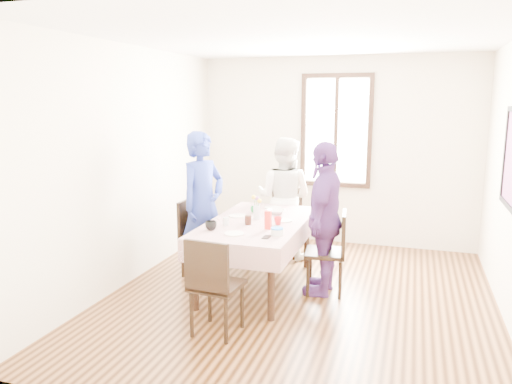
% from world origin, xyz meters
% --- Properties ---
extents(ground, '(4.50, 4.50, 0.00)m').
position_xyz_m(ground, '(0.00, 0.00, 0.00)').
color(ground, black).
rests_on(ground, ground).
extents(back_wall, '(4.00, 0.00, 4.00)m').
position_xyz_m(back_wall, '(0.00, 2.25, 1.35)').
color(back_wall, beige).
rests_on(back_wall, ground).
extents(window_frame, '(1.02, 0.06, 1.62)m').
position_xyz_m(window_frame, '(0.00, 2.23, 1.65)').
color(window_frame, black).
rests_on(window_frame, back_wall).
extents(window_pane, '(0.90, 0.02, 1.50)m').
position_xyz_m(window_pane, '(0.00, 2.24, 1.65)').
color(window_pane, white).
rests_on(window_pane, back_wall).
extents(dining_table, '(0.91, 1.74, 0.75)m').
position_xyz_m(dining_table, '(-0.54, 0.19, 0.38)').
color(dining_table, black).
rests_on(dining_table, ground).
extents(tablecloth, '(1.03, 1.86, 0.01)m').
position_xyz_m(tablecloth, '(-0.54, 0.19, 0.76)').
color(tablecloth, '#540C15').
rests_on(tablecloth, dining_table).
extents(chair_left, '(0.43, 0.43, 0.91)m').
position_xyz_m(chair_left, '(-1.30, 0.35, 0.46)').
color(chair_left, black).
rests_on(chair_left, ground).
extents(chair_right, '(0.47, 0.47, 0.91)m').
position_xyz_m(chair_right, '(0.22, 0.24, 0.46)').
color(chair_right, black).
rests_on(chair_right, ground).
extents(chair_far, '(0.44, 0.44, 0.91)m').
position_xyz_m(chair_far, '(-0.54, 1.38, 0.46)').
color(chair_far, black).
rests_on(chair_far, ground).
extents(chair_near, '(0.45, 0.45, 0.91)m').
position_xyz_m(chair_near, '(-0.54, -1.00, 0.46)').
color(chair_near, black).
rests_on(chair_near, ground).
extents(person_left, '(0.63, 0.74, 1.73)m').
position_xyz_m(person_left, '(-1.28, 0.35, 0.87)').
color(person_left, navy).
rests_on(person_left, ground).
extents(person_far, '(0.84, 0.69, 1.61)m').
position_xyz_m(person_far, '(-0.54, 1.36, 0.80)').
color(person_far, white).
rests_on(person_far, ground).
extents(person_right, '(0.42, 0.98, 1.67)m').
position_xyz_m(person_right, '(0.20, 0.24, 0.83)').
color(person_right, '#522B6F').
rests_on(person_right, ground).
extents(mug_black, '(0.12, 0.12, 0.09)m').
position_xyz_m(mug_black, '(-0.88, -0.32, 0.81)').
color(mug_black, black).
rests_on(mug_black, tablecloth).
extents(mug_flag, '(0.12, 0.12, 0.08)m').
position_xyz_m(mug_flag, '(-0.28, 0.11, 0.80)').
color(mug_flag, red).
rests_on(mug_flag, tablecloth).
extents(mug_green, '(0.14, 0.14, 0.08)m').
position_xyz_m(mug_green, '(-0.69, 0.55, 0.80)').
color(mug_green, '#0C7226').
rests_on(mug_green, tablecloth).
extents(serving_bowl, '(0.23, 0.23, 0.05)m').
position_xyz_m(serving_bowl, '(-0.44, 0.59, 0.79)').
color(serving_bowl, white).
rests_on(serving_bowl, tablecloth).
extents(juice_carton, '(0.06, 0.06, 0.19)m').
position_xyz_m(juice_carton, '(-0.33, -0.10, 0.86)').
color(juice_carton, red).
rests_on(juice_carton, tablecloth).
extents(butter_tub, '(0.12, 0.12, 0.06)m').
position_xyz_m(butter_tub, '(-0.17, -0.30, 0.79)').
color(butter_tub, white).
rests_on(butter_tub, tablecloth).
extents(jam_jar, '(0.07, 0.07, 0.10)m').
position_xyz_m(jam_jar, '(-0.58, 0.01, 0.81)').
color(jam_jar, black).
rests_on(jam_jar, tablecloth).
extents(drinking_glass, '(0.06, 0.06, 0.09)m').
position_xyz_m(drinking_glass, '(-0.80, -0.10, 0.81)').
color(drinking_glass, silver).
rests_on(drinking_glass, tablecloth).
extents(smartphone, '(0.07, 0.13, 0.01)m').
position_xyz_m(smartphone, '(-0.25, -0.41, 0.77)').
color(smartphone, black).
rests_on(smartphone, tablecloth).
extents(flower_vase, '(0.08, 0.08, 0.15)m').
position_xyz_m(flower_vase, '(-0.57, 0.28, 0.84)').
color(flower_vase, silver).
rests_on(flower_vase, tablecloth).
extents(plate_left, '(0.20, 0.20, 0.01)m').
position_xyz_m(plate_left, '(-0.83, 0.33, 0.77)').
color(plate_left, white).
rests_on(plate_left, tablecloth).
extents(plate_right, '(0.20, 0.20, 0.01)m').
position_xyz_m(plate_right, '(-0.26, 0.28, 0.77)').
color(plate_right, white).
rests_on(plate_right, tablecloth).
extents(plate_far, '(0.20, 0.20, 0.01)m').
position_xyz_m(plate_far, '(-0.56, 0.88, 0.77)').
color(plate_far, white).
rests_on(plate_far, tablecloth).
extents(plate_near, '(0.20, 0.20, 0.01)m').
position_xyz_m(plate_near, '(-0.59, -0.40, 0.77)').
color(plate_near, white).
rests_on(plate_near, tablecloth).
extents(butter_lid, '(0.12, 0.12, 0.01)m').
position_xyz_m(butter_lid, '(-0.17, -0.30, 0.83)').
color(butter_lid, blue).
rests_on(butter_lid, butter_tub).
extents(flower_bunch, '(0.09, 0.09, 0.10)m').
position_xyz_m(flower_bunch, '(-0.57, 0.28, 0.96)').
color(flower_bunch, yellow).
rests_on(flower_bunch, flower_vase).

